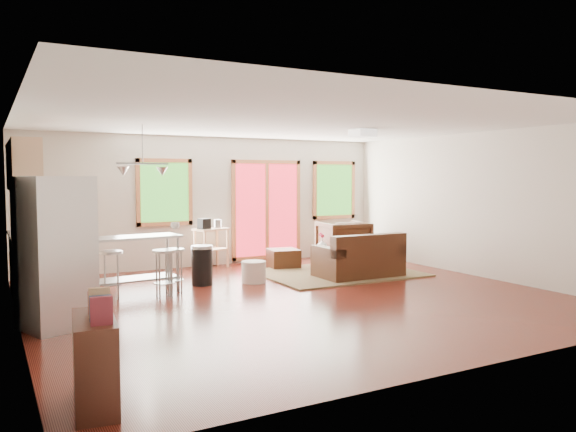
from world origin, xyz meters
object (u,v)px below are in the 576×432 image
island (133,254)px  loveseat (360,260)px  ottoman (283,259)px  kitchen_cart (210,234)px  armchair (343,239)px  refrigerator (56,253)px  rug (338,273)px  coffee_table (343,252)px

island → loveseat: bearing=-7.1°
ottoman → kitchen_cart: bearing=151.4°
armchair → refrigerator: size_ratio=0.53×
ottoman → refrigerator: size_ratio=0.31×
armchair → ottoman: 1.51m
kitchen_cart → island: bearing=-137.2°
rug → coffee_table: (0.29, 0.26, 0.35)m
loveseat → ottoman: 1.73m
rug → coffee_table: coffee_table is taller
loveseat → coffee_table: (0.16, 0.78, 0.05)m
armchair → kitchen_cart: (-2.74, 0.60, 0.20)m
armchair → kitchen_cart: 2.81m
rug → coffee_table: bearing=41.9°
armchair → ottoman: bearing=11.4°
ottoman → refrigerator: refrigerator is taller
ottoman → refrigerator: (-4.42, -2.60, 0.72)m
armchair → refrigerator: bearing=32.6°
coffee_table → kitchen_cart: size_ratio=1.13×
refrigerator → kitchen_cart: (3.16, 3.29, -0.23)m
refrigerator → island: bearing=30.4°
armchair → ottoman: (-1.47, -0.08, -0.29)m
ottoman → kitchen_cart: 1.52m
loveseat → refrigerator: refrigerator is taller
loveseat → kitchen_cart: (-1.98, 2.26, 0.36)m
loveseat → ottoman: size_ratio=2.67×
loveseat → coffee_table: 0.79m
kitchen_cart → armchair: bearing=-12.4°
rug → kitchen_cart: (-1.85, 1.74, 0.66)m
loveseat → refrigerator: size_ratio=0.83×
kitchen_cart → loveseat: bearing=-48.8°
coffee_table → refrigerator: (-5.29, -1.80, 0.54)m
island → rug: bearing=0.4°
island → kitchen_cart: 2.61m
kitchen_cart → ottoman: bearing=-28.6°
island → kitchen_cart: kitchen_cart is taller
island → kitchen_cart: bearing=42.8°
loveseat → kitchen_cart: 3.02m
rug → armchair: bearing=52.0°
ottoman → rug: bearing=-61.0°
coffee_table → ottoman: size_ratio=1.98×
refrigerator → kitchen_cart: bearing=26.1°
rug → island: (-3.76, -0.03, 0.60)m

